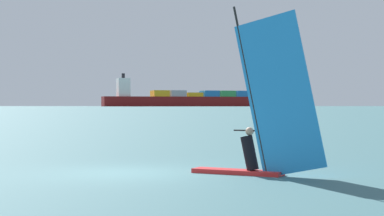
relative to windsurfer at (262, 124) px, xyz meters
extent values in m
plane|color=#386066|center=(-3.61, 0.54, -1.34)|extent=(4000.00, 4000.00, 0.00)
cube|color=red|center=(-0.64, 0.30, -1.28)|extent=(2.48, 1.57, 0.12)
cylinder|color=black|center=(-0.31, 0.15, 0.96)|extent=(0.92, 0.48, 4.37)
cube|color=#268CD8|center=(0.42, -0.20, 0.78)|extent=(2.29, 1.12, 4.35)
cylinder|color=black|center=(0.04, -0.02, -0.16)|extent=(1.56, 0.77, 0.04)
cylinder|color=black|center=(-0.33, 0.15, -0.76)|extent=(0.60, 0.51, 0.96)
sphere|color=tan|center=(-0.33, 0.15, -0.18)|extent=(0.22, 0.22, 0.22)
cube|color=maroon|center=(-32.77, 786.38, 4.73)|extent=(207.82, 89.67, 12.12)
cube|color=silver|center=(-108.50, 762.62, 21.96)|extent=(19.69, 23.68, 22.35)
cylinder|color=black|center=(-108.50, 762.62, 36.14)|extent=(4.00, 4.00, 6.00)
cube|color=gold|center=(-64.68, 776.37, 14.69)|extent=(26.20, 30.24, 7.80)
cube|color=#99999E|center=(-44.08, 782.83, 14.69)|extent=(26.20, 30.24, 7.80)
cube|color=gold|center=(-23.49, 789.29, 13.39)|extent=(26.20, 30.24, 5.20)
cube|color=#1E66AD|center=(-2.89, 795.75, 14.69)|extent=(26.20, 30.24, 7.80)
cube|color=#2D8C47|center=(17.70, 802.22, 14.69)|extent=(26.20, 30.24, 7.80)
cube|color=#1E66AD|center=(38.30, 808.68, 14.69)|extent=(26.20, 30.24, 7.80)
cube|color=#4C564C|center=(-21.98, 1629.19, 12.76)|extent=(1038.28, 513.22, 28.19)
camera|label=1|loc=(-1.36, -16.76, 0.51)|focal=59.80mm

